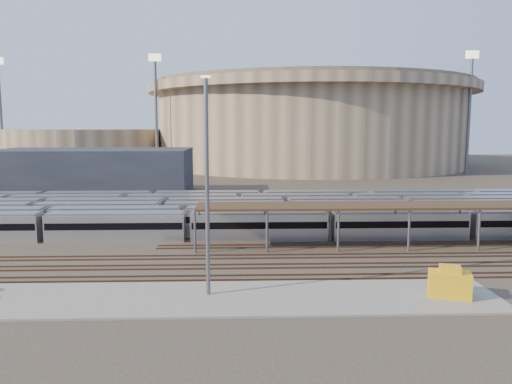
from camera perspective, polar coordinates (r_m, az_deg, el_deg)
name	(u,v)px	position (r m, az deg, el deg)	size (l,w,h in m)	color
ground	(263,255)	(58.94, 0.77, -7.21)	(420.00, 420.00, 0.00)	#383026
apron	(213,298)	(44.56, -4.88, -12.01)	(50.00, 9.00, 0.20)	gray
subway_trains	(284,213)	(76.89, 3.22, -2.38)	(124.09, 23.90, 3.60)	#BABBBF
inspection_shed	(436,207)	(66.51, 19.91, -1.59)	(60.30, 6.00, 5.30)	#58595D
empty_tracks	(265,266)	(54.10, 1.02, -8.46)	(170.00, 9.62, 0.18)	#4C3323
stadium	(310,123)	(198.89, 6.14, 7.88)	(124.00, 124.00, 32.50)	tan
secondary_arena	(84,148)	(195.70, -19.01, 4.75)	(56.00, 56.00, 14.00)	tan
service_building	(95,172)	(116.94, -17.96, 2.24)	(42.00, 20.00, 10.00)	#1E232D
floodlight_0	(156,109)	(169.26, -11.35, 9.27)	(4.00, 1.00, 38.40)	#58595D
floodlight_1	(1,110)	(195.24, -27.16, 8.34)	(4.00, 1.00, 38.40)	#58595D
floodlight_2	(469,108)	(173.06, 23.21, 8.77)	(4.00, 1.00, 38.40)	#58595D
floodlight_3	(222,113)	(217.15, -3.90, 8.97)	(4.00, 1.00, 38.40)	#58595D
yard_light_pole	(207,187)	(43.21, -5.61, 0.58)	(0.80, 0.36, 19.01)	#58595D
yellow_equipment	(449,284)	(47.37, 21.24, -9.80)	(3.49, 2.18, 2.18)	gold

